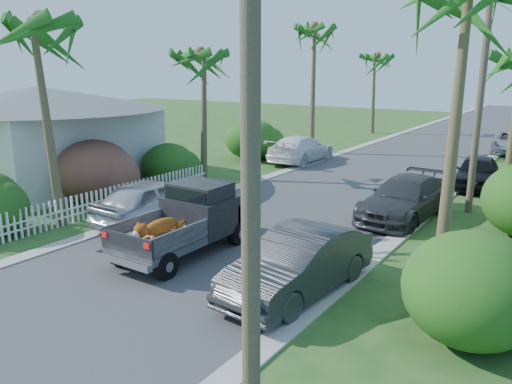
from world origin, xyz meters
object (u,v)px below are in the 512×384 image
Objects in this scene: palm_l_d at (376,56)px; utility_pole_b at (481,92)px; palm_l_b at (202,53)px; parked_car_rf at (477,172)px; parked_car_lf at (301,149)px; utility_pole_a at (251,139)px; parked_car_ln at (153,201)px; house_left at (40,139)px; pickup_truck at (195,218)px; palm_l_a at (37,21)px; palm_l_c at (315,27)px; parked_car_rd at (512,143)px; parked_car_rn at (298,264)px; parked_car_rm at (405,199)px.

palm_l_d is 0.86× the size of utility_pole_b.
parked_car_rf is at bearing 25.05° from palm_l_b.
parked_car_rf is 10.07m from parked_car_lf.
utility_pole_b is at bearing 90.00° from utility_pole_a.
palm_l_b is 0.82× the size of utility_pole_b.
palm_l_b is at bearing -64.92° from parked_car_ln.
utility_pole_a is at bearing -25.82° from house_left.
palm_l_a is at bearing -170.22° from pickup_truck.
palm_l_a is 0.91× the size of house_left.
house_left is at bearing -141.12° from palm_l_b.
palm_l_a is 0.89× the size of palm_l_c.
parked_car_ln is 12.28m from utility_pole_a.
pickup_truck is at bearing 106.89° from parked_car_lf.
palm_l_b is 22.00m from palm_l_d.
palm_l_b is at bearing -90.78° from palm_l_d.
parked_car_rd is 13.71m from palm_l_d.
utility_pole_b is (9.20, 7.81, 3.78)m from parked_car_ln.
palm_l_c is at bearing -152.34° from parked_car_rd.
palm_l_d is (-10.10, 31.01, 5.66)m from parked_car_rn.
pickup_truck is 0.66× the size of palm_l_d.
utility_pole_a is (1.84, -12.78, 3.84)m from parked_car_rm.
palm_l_d is (-10.26, 23.22, 5.69)m from parked_car_rm.
utility_pole_b is (2.00, 10.01, 3.81)m from parked_car_rn.
utility_pole_b is at bearing -37.81° from palm_l_c.
parked_car_lf is at bearing 168.49° from parked_car_rf.
palm_l_c is at bearing 135.61° from parked_car_rm.
parked_car_rf is at bearing 89.73° from parked_car_rn.
utility_pole_b is (11.80, 10.00, -2.33)m from palm_l_a.
parked_car_rn is 6.59m from utility_pole_a.
palm_l_c is at bearing -81.97° from parked_car_ln.
parked_car_rm is 0.64× the size of palm_l_a.
utility_pole_a and utility_pole_b have the same top height.
parked_car_lf is 23.60m from utility_pole_a.
parked_car_rn is 0.53× the size of house_left.
parked_car_rn is 11.57m from palm_l_a.
utility_pole_b is at bearing 54.92° from parked_car_rm.
palm_l_d is at bearing 92.39° from palm_l_c.
house_left is (-12.42, 3.03, 1.11)m from pickup_truck.
utility_pole_b reaches higher than parked_car_rf.
palm_l_c is (-2.40, 16.81, 7.10)m from parked_car_ln.
palm_l_d is 38.02m from utility_pole_a.
parked_car_ln is 0.58× the size of palm_l_a.
house_left reaches higher than parked_car_lf.
parked_car_ln is 18.40m from palm_l_c.
palm_l_d is at bearing 120.38° from parked_car_rf.
parked_car_rd is 31.48m from utility_pole_a.
parked_car_rd is 29.20m from palm_l_a.
parked_car_rn is 0.62× the size of palm_l_d.
palm_l_c is 1.02× the size of house_left.
utility_pole_a reaches higher than palm_l_d.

